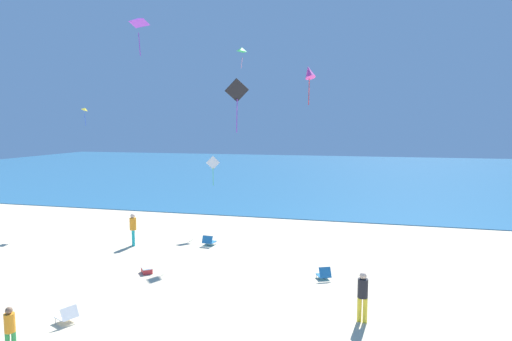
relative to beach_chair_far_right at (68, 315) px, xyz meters
The scene contains 15 objects.
ground_plane 9.44m from the beach_chair_far_right, 60.10° to the left, with size 120.00×120.00×0.00m, color beige.
ocean_water 46.83m from the beach_chair_far_right, 84.24° to the left, with size 120.00×60.00×0.05m, color teal.
beach_chair_far_right is the anchor object (origin of this frame).
beach_chair_mid_beach 9.47m from the beach_chair_far_right, 82.13° to the left, with size 0.63×0.70×0.55m.
beach_chair_far_left 9.58m from the beach_chair_far_right, 37.59° to the left, with size 0.69×0.74×0.54m.
cooler_box 4.83m from the beach_chair_far_right, 87.88° to the left, with size 0.65×0.67×0.24m.
person_1 9.42m from the beach_chair_far_right, 14.38° to the left, with size 0.40×0.40×1.64m.
person_2 8.82m from the beach_chair_far_right, 106.66° to the left, with size 0.47×0.47×1.70m.
person_4 2.15m from the beach_chair_far_right, 94.72° to the right, with size 0.38×0.38×1.40m.
kite_black 9.29m from the beach_chair_far_right, 39.28° to the left, with size 0.82×0.37×1.93m.
kite_yellow 16.92m from the beach_chair_far_right, 122.73° to the left, with size 0.58×0.58×1.19m.
kite_white 13.22m from the beach_chair_far_right, 88.21° to the left, with size 0.75×0.40×1.80m.
kite_magenta 11.93m from the beach_chair_far_right, 38.43° to the left, with size 0.66×0.66×1.54m.
kite_purple 11.35m from the beach_chair_far_right, 89.91° to the left, with size 0.83×0.88×1.60m.
kite_green 16.78m from the beach_chair_far_right, 80.86° to the left, with size 0.54×0.69×1.20m.
Camera 1 is at (4.26, -9.35, 6.27)m, focal length 29.97 mm.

